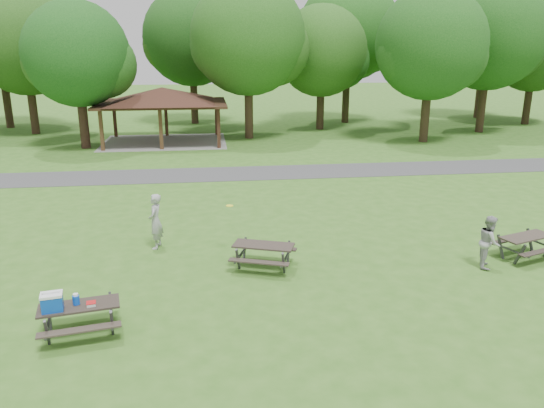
{
  "coord_description": "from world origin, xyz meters",
  "views": [
    {
      "loc": [
        -1.2,
        -13.26,
        6.56
      ],
      "look_at": [
        1.0,
        4.0,
        1.3
      ],
      "focal_mm": 35.0,
      "sensor_mm": 36.0,
      "label": 1
    }
  ],
  "objects": [
    {
      "name": "tree_row_f",
      "position": [
        8.09,
        28.53,
        5.84
      ],
      "size": [
        7.35,
        7.0,
        9.55
      ],
      "color": "black",
      "rests_on": "ground"
    },
    {
      "name": "picnic_table_near",
      "position": [
        -4.42,
        -1.77,
        0.72
      ],
      "size": [
        2.04,
        1.76,
        1.26
      ],
      "color": "#2A231E",
      "rests_on": "ground"
    },
    {
      "name": "frisbee_catcher",
      "position": [
        7.25,
        0.83,
        0.82
      ],
      "size": [
        0.89,
        0.98,
        1.63
      ],
      "primitive_type": "imported",
      "rotation": [
        0.0,
        0.0,
        1.14
      ],
      "color": "#A1A1A4",
      "rests_on": "ground"
    },
    {
      "name": "tree_row_g",
      "position": [
        14.09,
        22.03,
        6.33
      ],
      "size": [
        7.77,
        7.4,
        10.25
      ],
      "color": "black",
      "rests_on": "ground"
    },
    {
      "name": "tree_row_i",
      "position": [
        26.08,
        29.03,
        5.91
      ],
      "size": [
        7.14,
        6.8,
        9.52
      ],
      "color": "black",
      "rests_on": "ground"
    },
    {
      "name": "tree_deep_d",
      "position": [
        24.1,
        33.53,
        7.03
      ],
      "size": [
        8.4,
        8.0,
        11.27
      ],
      "color": "#301E15",
      "rests_on": "ground"
    },
    {
      "name": "asphalt_path",
      "position": [
        0.0,
        14.0,
        0.01
      ],
      "size": [
        120.0,
        3.2,
        0.02
      ],
      "primitive_type": "cube",
      "color": "#3E3F41",
      "rests_on": "ground"
    },
    {
      "name": "ground",
      "position": [
        0.0,
        0.0,
        0.0
      ],
      "size": [
        160.0,
        160.0,
        0.0
      ],
      "primitive_type": "plane",
      "color": "#36681D",
      "rests_on": "ground"
    },
    {
      "name": "tree_row_h",
      "position": [
        20.1,
        25.53,
        7.03
      ],
      "size": [
        8.61,
        8.2,
        11.37
      ],
      "color": "#2F2014",
      "rests_on": "ground"
    },
    {
      "name": "tree_deep_b",
      "position": [
        -1.9,
        33.03,
        6.89
      ],
      "size": [
        8.4,
        8.0,
        11.13
      ],
      "color": "black",
      "rests_on": "ground"
    },
    {
      "name": "tree_row_c",
      "position": [
        -13.9,
        29.03,
        6.54
      ],
      "size": [
        8.19,
        7.8,
        10.67
      ],
      "color": "#301E15",
      "rests_on": "ground"
    },
    {
      "name": "tree_row_d",
      "position": [
        -8.92,
        22.53,
        5.77
      ],
      "size": [
        6.93,
        6.6,
        9.27
      ],
      "color": "black",
      "rests_on": "ground"
    },
    {
      "name": "frisbee_in_flight",
      "position": [
        -0.5,
        3.03,
        1.59
      ],
      "size": [
        0.29,
        0.29,
        0.02
      ],
      "color": "#FFF528",
      "rests_on": "ground"
    },
    {
      "name": "pavilion",
      "position": [
        -4.0,
        24.0,
        3.06
      ],
      "size": [
        8.6,
        7.01,
        3.76
      ],
      "color": "#3D2816",
      "rests_on": "ground"
    },
    {
      "name": "picnic_table_middle",
      "position": [
        0.43,
        1.6,
        0.58
      ],
      "size": [
        2.2,
        1.98,
        0.79
      ],
      "color": "#2F2621",
      "rests_on": "ground"
    },
    {
      "name": "tree_row_e",
      "position": [
        2.1,
        25.03,
        6.78
      ],
      "size": [
        8.4,
        8.0,
        11.02
      ],
      "color": "#312116",
      "rests_on": "ground"
    },
    {
      "name": "frisbee_thrower",
      "position": [
        -2.93,
        3.72,
        0.93
      ],
      "size": [
        0.57,
        0.75,
        1.87
      ],
      "primitive_type": "imported",
      "rotation": [
        0.0,
        0.0,
        -1.76
      ],
      "color": "#A4A4A6",
      "rests_on": "ground"
    },
    {
      "name": "picnic_table_far",
      "position": [
        8.8,
        1.35,
        0.56
      ],
      "size": [
        2.11,
        1.89,
        0.76
      ],
      "color": "#322A24",
      "rests_on": "ground"
    },
    {
      "name": "tree_deep_c",
      "position": [
        11.1,
        32.03,
        7.44
      ],
      "size": [
        8.82,
        8.4,
        11.9
      ],
      "color": "#2F2115",
      "rests_on": "ground"
    }
  ]
}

